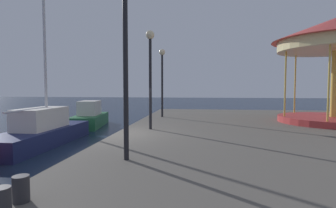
% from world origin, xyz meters
% --- Properties ---
extents(ground_plane, '(120.00, 120.00, 0.00)m').
position_xyz_m(ground_plane, '(0.00, 0.00, 0.00)').
color(ground_plane, '#162338').
extents(quay_dock, '(14.68, 23.38, 0.80)m').
position_xyz_m(quay_dock, '(7.34, 0.00, 0.40)').
color(quay_dock, '#5B564F').
rests_on(quay_dock, ground).
extents(motorboat_green, '(2.32, 4.45, 1.68)m').
position_xyz_m(motorboat_green, '(-3.98, 6.83, 0.61)').
color(motorboat_green, '#236638').
rests_on(motorboat_green, ground).
extents(sailboat_navy, '(1.78, 5.88, 6.49)m').
position_xyz_m(sailboat_navy, '(-3.71, 1.13, 0.62)').
color(sailboat_navy, '#19214C').
rests_on(sailboat_navy, ground).
extents(carousel, '(5.87, 5.87, 5.12)m').
position_xyz_m(carousel, '(9.73, 4.23, 4.60)').
color(carousel, '#B23333').
rests_on(carousel, quay_dock).
extents(lamp_post_near_edge, '(0.36, 0.36, 4.15)m').
position_xyz_m(lamp_post_near_edge, '(1.47, -3.51, 3.65)').
color(lamp_post_near_edge, black).
rests_on(lamp_post_near_edge, quay_dock).
extents(lamp_post_mid_promenade, '(0.36, 0.36, 4.07)m').
position_xyz_m(lamp_post_mid_promenade, '(1.16, 1.17, 3.61)').
color(lamp_post_mid_promenade, black).
rests_on(lamp_post_mid_promenade, quay_dock).
extents(lamp_post_far_end, '(0.36, 0.36, 4.00)m').
position_xyz_m(lamp_post_far_end, '(0.98, 5.85, 3.56)').
color(lamp_post_far_end, black).
rests_on(lamp_post_far_end, quay_dock).
extents(bollard_north, '(0.24, 0.24, 0.40)m').
position_xyz_m(bollard_north, '(0.60, -6.42, 1.00)').
color(bollard_north, '#2D2D33').
rests_on(bollard_north, quay_dock).
extents(bollard_center, '(0.24, 0.24, 0.40)m').
position_xyz_m(bollard_center, '(0.55, -5.97, 1.00)').
color(bollard_center, '#2D2D33').
rests_on(bollard_center, quay_dock).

